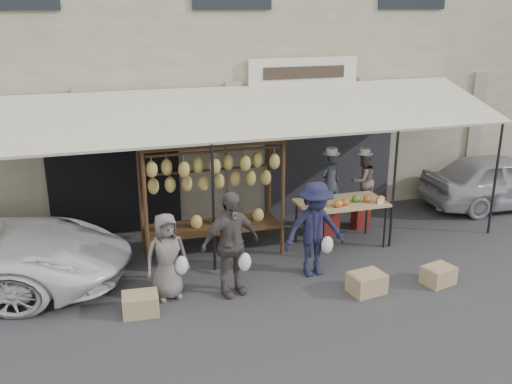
% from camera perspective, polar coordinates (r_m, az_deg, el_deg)
% --- Properties ---
extents(ground_plane, '(90.00, 90.00, 0.00)m').
position_cam_1_polar(ground_plane, '(9.57, 3.41, -9.87)').
color(ground_plane, '#2D2D30').
extents(shophouse, '(24.00, 6.15, 7.30)m').
position_cam_1_polar(shophouse, '(14.71, -5.46, 14.87)').
color(shophouse, '#B7AE8F').
rests_on(shophouse, ground_plane).
extents(awning, '(10.00, 2.35, 2.92)m').
position_cam_1_polar(awning, '(10.78, -0.55, 7.93)').
color(awning, beige).
rests_on(awning, ground_plane).
extents(banana_rack, '(2.60, 0.90, 2.24)m').
position_cam_1_polar(banana_rack, '(10.34, -4.45, 1.71)').
color(banana_rack, black).
rests_on(banana_rack, ground_plane).
extents(produce_table, '(1.70, 0.90, 1.04)m').
position_cam_1_polar(produce_table, '(11.04, 8.62, -1.15)').
color(produce_table, tan).
rests_on(produce_table, ground_plane).
extents(vendor_left, '(0.52, 0.41, 1.26)m').
position_cam_1_polar(vendor_left, '(11.52, 7.46, 0.97)').
color(vendor_left, '#2E333F').
rests_on(vendor_left, stool_left).
extents(vendor_right, '(0.69, 0.59, 1.21)m').
position_cam_1_polar(vendor_right, '(12.00, 10.64, 1.16)').
color(vendor_right, '#6D5E56').
rests_on(vendor_right, stool_right).
extents(customer_left, '(0.76, 0.55, 1.43)m').
position_cam_1_polar(customer_left, '(9.19, -8.92, -6.37)').
color(customer_left, '#665E5B').
rests_on(customer_left, ground_plane).
extents(customer_mid, '(1.10, 0.68, 1.75)m').
position_cam_1_polar(customer_mid, '(9.13, -2.59, -5.21)').
color(customer_mid, '#514945').
rests_on(customer_mid, ground_plane).
extents(customer_right, '(1.11, 0.66, 1.69)m').
position_cam_1_polar(customer_right, '(9.82, 5.90, -3.74)').
color(customer_right, '#1B1C36').
rests_on(customer_right, ground_plane).
extents(stool_left, '(0.43, 0.43, 0.48)m').
position_cam_1_polar(stool_left, '(11.80, 7.28, -3.07)').
color(stool_left, maroon).
rests_on(stool_left, ground_plane).
extents(stool_right, '(0.37, 0.37, 0.43)m').
position_cam_1_polar(stool_right, '(12.27, 10.42, -2.51)').
color(stool_right, maroon).
rests_on(stool_right, ground_plane).
extents(crate_near_a, '(0.62, 0.50, 0.34)m').
position_cam_1_polar(crate_near_a, '(9.62, 11.01, -8.93)').
color(crate_near_a, tan).
rests_on(crate_near_a, ground_plane).
extents(crate_near_b, '(0.59, 0.50, 0.31)m').
position_cam_1_polar(crate_near_b, '(10.21, 17.77, -7.92)').
color(crate_near_b, tan).
rests_on(crate_near_b, ground_plane).
extents(crate_far, '(0.57, 0.45, 0.32)m').
position_cam_1_polar(crate_far, '(9.03, -11.48, -10.92)').
color(crate_far, tan).
rests_on(crate_far, ground_plane).
extents(sedan, '(3.77, 1.71, 1.26)m').
position_cam_1_polar(sedan, '(14.35, 23.37, 1.08)').
color(sedan, '#A6A5AB').
rests_on(sedan, ground_plane).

